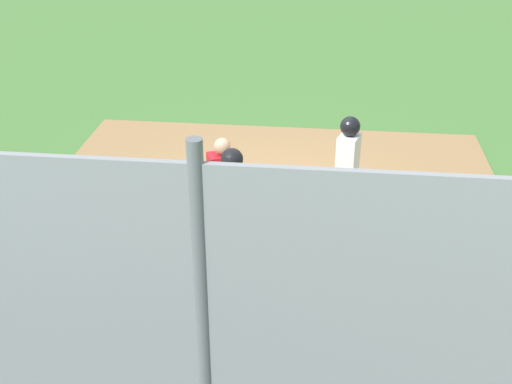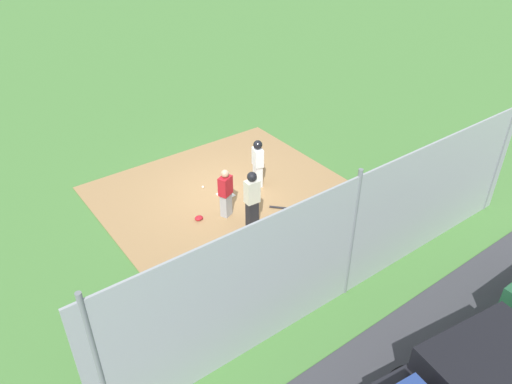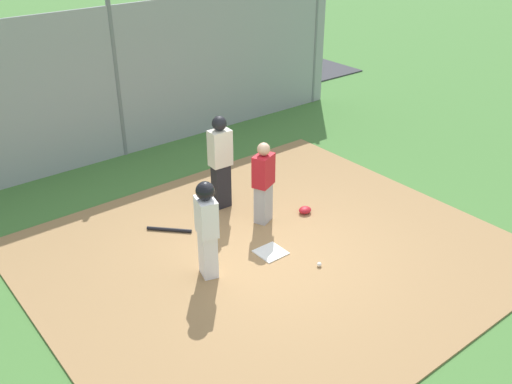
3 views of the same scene
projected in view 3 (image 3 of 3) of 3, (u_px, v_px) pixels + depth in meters
The scene contains 13 objects.
ground_plane at pixel (271, 254), 9.28m from camera, with size 140.00×140.00×0.00m, color #477A38.
dirt_infield at pixel (271, 254), 9.27m from camera, with size 7.20×6.40×0.03m, color #9E774C.
home_plate at pixel (271, 252), 9.26m from camera, with size 0.44×0.44×0.02m, color white.
catcher at pixel (263, 182), 9.80m from camera, with size 0.45×0.39×1.49m.
umpire at pixel (220, 160), 10.20m from camera, with size 0.40×0.28×1.76m.
runner at pixel (207, 224), 8.34m from camera, with size 0.35×0.44×1.58m.
baseball_bat at pixel (169, 230), 9.84m from camera, with size 0.06×0.06×0.79m, color black.
catcher_mask at pixel (305, 210), 10.37m from camera, with size 0.24×0.20×0.12m, color #B21923.
baseball at pixel (319, 264), 8.92m from camera, with size 0.07×0.07×0.07m, color white.
backstop_fence at pixel (117, 84), 12.01m from camera, with size 12.00×0.10×3.35m.
parking_lot at pixel (61, 109), 15.33m from camera, with size 18.00×5.20×0.04m, color #38383D.
parked_car_blue at pixel (154, 70), 16.45m from camera, with size 4.37×2.26×1.28m.
parked_car_dark at pixel (58, 90), 14.85m from camera, with size 4.39×2.32×1.28m.
Camera 3 is at (4.99, 5.89, 5.25)m, focal length 40.29 mm.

